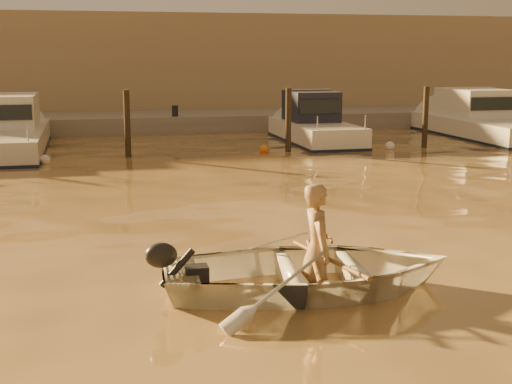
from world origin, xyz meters
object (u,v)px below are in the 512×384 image
object	(u,v)px
moored_boat_5	(483,120)
waterfront_building	(114,68)
moored_boat_2	(3,132)
person	(317,249)
moored_boat_4	(315,124)
dinghy	(310,270)

from	to	relation	value
moored_boat_5	waterfront_building	bearing A→B (deg)	139.66
moored_boat_2	moored_boat_5	xyz separation A→B (m)	(16.91, 0.00, 0.00)
person	moored_boat_4	distance (m)	16.03
moored_boat_5	person	bearing A→B (deg)	-127.06
moored_boat_5	waterfront_building	xyz separation A→B (m)	(-12.95, 11.00, 1.77)
person	waterfront_building	bearing A→B (deg)	7.07
person	moored_boat_2	size ratio (longest dim) A/B	0.21
waterfront_building	moored_boat_4	bearing A→B (deg)	-59.72
moored_boat_4	moored_boat_5	bearing A→B (deg)	0.00
dinghy	person	xyz separation A→B (m)	(0.10, -0.01, 0.29)
person	waterfront_building	size ratio (longest dim) A/B	0.04
person	moored_boat_4	bearing A→B (deg)	-14.17
moored_boat_2	dinghy	bearing A→B (deg)	-70.78
dinghy	moored_boat_4	size ratio (longest dim) A/B	0.62
moored_boat_5	moored_boat_4	bearing A→B (deg)	180.00
moored_boat_2	waterfront_building	size ratio (longest dim) A/B	0.18
person	moored_boat_2	xyz separation A→B (m)	(-5.41, 15.23, 0.06)
moored_boat_4	waterfront_building	xyz separation A→B (m)	(-6.42, 11.00, 1.77)
waterfront_building	moored_boat_5	bearing A→B (deg)	-40.34
person	moored_boat_5	distance (m)	19.09
moored_boat_4	moored_boat_5	size ratio (longest dim) A/B	0.78
moored_boat_4	waterfront_building	world-z (taller)	waterfront_building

